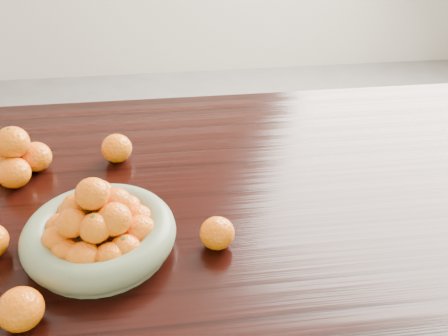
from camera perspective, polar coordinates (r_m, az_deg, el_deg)
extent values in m
cube|color=black|center=(1.11, -0.38, -3.75)|extent=(2.00, 1.00, 0.04)
cylinder|color=gray|center=(0.99, -13.85, -8.50)|extent=(0.26, 0.26, 0.01)
torus|color=gray|center=(0.97, -14.06, -7.31)|extent=(0.29, 0.29, 0.06)
ellipsoid|color=#DA6806|center=(0.98, -9.83, -5.83)|extent=(0.06, 0.06, 0.06)
ellipsoid|color=#DA6806|center=(1.01, -10.94, -4.65)|extent=(0.06, 0.06, 0.06)
ellipsoid|color=#DA6806|center=(1.02, -12.90, -4.36)|extent=(0.06, 0.06, 0.06)
ellipsoid|color=#DA6806|center=(1.03, -14.85, -4.14)|extent=(0.07, 0.07, 0.06)
ellipsoid|color=#DA6806|center=(1.02, -16.93, -4.96)|extent=(0.06, 0.06, 0.06)
ellipsoid|color=#DA6806|center=(1.00, -18.16, -6.52)|extent=(0.06, 0.06, 0.05)
ellipsoid|color=#DA6806|center=(0.96, -18.34, -7.99)|extent=(0.07, 0.07, 0.06)
ellipsoid|color=#DA6806|center=(0.94, -17.57, -9.34)|extent=(0.06, 0.06, 0.05)
ellipsoid|color=#DA6806|center=(0.92, -15.78, -9.94)|extent=(0.06, 0.06, 0.06)
ellipsoid|color=#DA6806|center=(0.91, -12.86, -9.99)|extent=(0.06, 0.06, 0.05)
ellipsoid|color=#DA6806|center=(0.92, -11.21, -9.21)|extent=(0.06, 0.06, 0.06)
ellipsoid|color=#DA6806|center=(0.95, -9.61, -7.18)|extent=(0.07, 0.07, 0.06)
ellipsoid|color=#DA6806|center=(0.96, -13.83, -7.09)|extent=(0.06, 0.06, 0.06)
ellipsoid|color=#DA6806|center=(0.96, -12.30, -3.87)|extent=(0.06, 0.06, 0.06)
ellipsoid|color=#DA6806|center=(0.98, -14.18, -3.05)|extent=(0.06, 0.06, 0.06)
ellipsoid|color=#DA6806|center=(0.96, -16.44, -4.38)|extent=(0.06, 0.06, 0.05)
ellipsoid|color=#DA6806|center=(0.93, -16.97, -6.01)|extent=(0.06, 0.06, 0.05)
ellipsoid|color=#DA6806|center=(0.91, -14.52, -6.67)|extent=(0.06, 0.06, 0.05)
ellipsoid|color=#DA6806|center=(0.92, -12.45, -5.74)|extent=(0.06, 0.06, 0.06)
ellipsoid|color=#DA6806|center=(0.92, -14.80, -2.88)|extent=(0.06, 0.06, 0.06)
ellipsoid|color=#DA6806|center=(1.20, -22.87, -0.51)|extent=(0.07, 0.07, 0.07)
ellipsoid|color=#DA6806|center=(1.24, -20.72, 1.21)|extent=(0.07, 0.07, 0.07)
ellipsoid|color=#DA6806|center=(1.26, -23.89, 0.94)|extent=(0.07, 0.07, 0.07)
ellipsoid|color=#DA6806|center=(1.21, -23.04, 2.71)|extent=(0.08, 0.08, 0.07)
ellipsoid|color=#DA6806|center=(0.88, -22.24, -14.71)|extent=(0.07, 0.07, 0.07)
ellipsoid|color=#DA6806|center=(0.95, -0.78, -7.46)|extent=(0.07, 0.07, 0.06)
ellipsoid|color=#DA6806|center=(1.22, -12.17, 2.21)|extent=(0.07, 0.07, 0.07)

